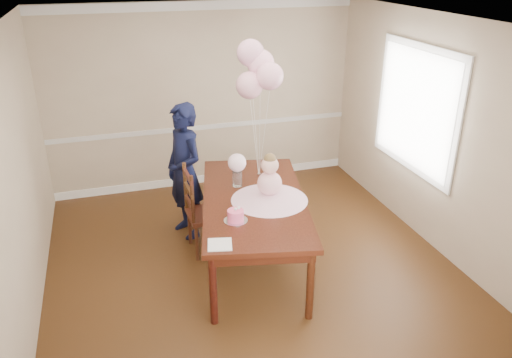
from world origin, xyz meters
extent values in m
cube|color=#341D0D|center=(0.00, 0.00, 0.00)|extent=(4.50, 5.00, 0.00)
cube|color=silver|center=(0.00, 0.00, 2.70)|extent=(4.50, 5.00, 0.02)
cube|color=tan|center=(0.00, 2.50, 1.35)|extent=(4.50, 0.02, 2.70)
cube|color=tan|center=(0.00, -2.50, 1.35)|extent=(4.50, 0.02, 2.70)
cube|color=tan|center=(-2.25, 0.00, 1.35)|extent=(0.02, 5.00, 2.70)
cube|color=tan|center=(2.25, 0.00, 1.35)|extent=(0.02, 5.00, 2.70)
cube|color=silver|center=(0.00, 2.49, 0.90)|extent=(4.50, 0.02, 0.07)
cube|color=silver|center=(0.00, 2.49, 2.63)|extent=(4.50, 0.02, 0.12)
cube|color=white|center=(0.00, 2.49, 0.06)|extent=(4.50, 0.02, 0.12)
cube|color=white|center=(2.23, 0.50, 1.55)|extent=(0.02, 1.66, 1.56)
cube|color=white|center=(2.21, 0.50, 1.55)|extent=(0.01, 1.50, 1.40)
cube|color=black|center=(0.05, 0.15, 0.80)|extent=(1.56, 2.40, 0.06)
cube|color=black|center=(0.05, 0.15, 0.72)|extent=(1.43, 2.26, 0.11)
cylinder|color=black|center=(-0.62, -0.74, 0.39)|extent=(0.09, 0.09, 0.77)
cylinder|color=black|center=(0.29, -0.95, 0.39)|extent=(0.09, 0.09, 0.77)
cylinder|color=black|center=(-0.18, 1.24, 0.39)|extent=(0.09, 0.09, 0.77)
cylinder|color=black|center=(0.73, 1.04, 0.39)|extent=(0.09, 0.09, 0.77)
cone|color=#E8ABC4|center=(0.20, 0.06, 0.88)|extent=(1.00, 1.00, 0.11)
sphere|color=#FC9FD4|center=(0.20, 0.06, 1.03)|extent=(0.27, 0.27, 0.27)
sphere|color=beige|center=(0.20, 0.06, 1.24)|extent=(0.19, 0.19, 0.19)
sphere|color=brown|center=(0.20, 0.06, 1.30)|extent=(0.13, 0.13, 0.13)
cylinder|color=silver|center=(-0.27, -0.29, 0.83)|extent=(0.29, 0.29, 0.01)
cylinder|color=#FF5085|center=(-0.27, -0.29, 0.89)|extent=(0.20, 0.20, 0.11)
sphere|color=white|center=(-0.27, -0.29, 0.96)|extent=(0.03, 0.03, 0.03)
sphere|color=white|center=(-0.23, -0.28, 0.96)|extent=(0.03, 0.03, 0.03)
cylinder|color=silver|center=(-0.04, 0.51, 0.92)|extent=(0.13, 0.13, 0.18)
sphere|color=white|center=(-0.04, 0.51, 1.12)|extent=(0.21, 0.21, 0.21)
cube|color=white|center=(-0.53, -0.69, 0.83)|extent=(0.26, 0.26, 0.01)
cylinder|color=silver|center=(0.29, 0.72, 0.84)|extent=(0.05, 0.05, 0.02)
sphere|color=#EAA6BC|center=(0.19, 0.74, 1.93)|extent=(0.31, 0.31, 0.31)
sphere|color=#F4ADC9|center=(0.39, 0.64, 2.04)|extent=(0.31, 0.31, 0.31)
sphere|color=#FFB4D5|center=(0.34, 0.82, 2.15)|extent=(0.31, 0.31, 0.31)
sphere|color=#E7A4C6|center=(0.24, 0.86, 2.26)|extent=(0.31, 0.31, 0.31)
cylinder|color=white|center=(0.24, 0.73, 1.30)|extent=(0.10, 0.03, 0.92)
cylinder|color=white|center=(0.34, 0.68, 1.36)|extent=(0.10, 0.08, 1.03)
cylinder|color=silver|center=(0.32, 0.77, 1.41)|extent=(0.05, 0.10, 1.14)
cylinder|color=white|center=(0.26, 0.79, 1.47)|extent=(0.07, 0.13, 1.25)
cube|color=#3D1910|center=(-0.38, 0.57, 0.48)|extent=(0.48, 0.48, 0.05)
cylinder|color=#3A1C0F|center=(-0.57, 0.38, 0.23)|extent=(0.04, 0.04, 0.46)
cylinder|color=#361D0E|center=(-0.18, 0.39, 0.23)|extent=(0.04, 0.04, 0.46)
cylinder|color=#37180F|center=(-0.58, 0.76, 0.23)|extent=(0.04, 0.04, 0.46)
cylinder|color=#371F0F|center=(-0.20, 0.77, 0.23)|extent=(0.04, 0.04, 0.46)
cylinder|color=#32190D|center=(-0.59, 0.38, 0.79)|extent=(0.04, 0.04, 0.59)
cylinder|color=#3E2411|center=(-0.60, 0.76, 0.79)|extent=(0.04, 0.04, 0.59)
cube|color=#33170D|center=(-0.59, 0.57, 0.66)|extent=(0.05, 0.43, 0.05)
cube|color=#3D2310|center=(-0.59, 0.57, 0.83)|extent=(0.05, 0.43, 0.05)
cube|color=#3A170F|center=(-0.59, 0.57, 1.00)|extent=(0.05, 0.43, 0.05)
imported|color=black|center=(-0.56, 1.03, 0.85)|extent=(0.61, 0.73, 1.70)
camera|label=1|loc=(-1.37, -4.54, 3.29)|focal=35.00mm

